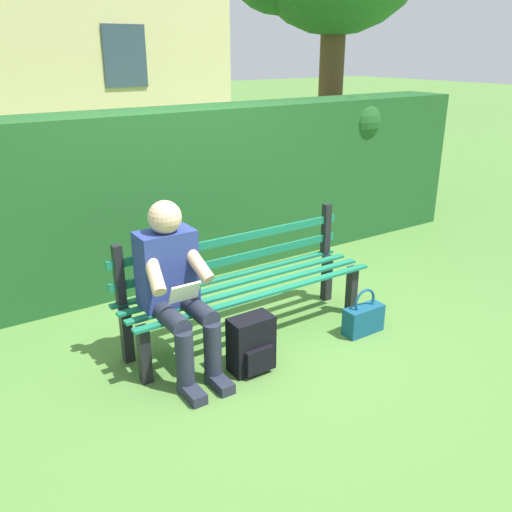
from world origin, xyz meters
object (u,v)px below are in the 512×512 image
object	(u,v)px
park_bench	(244,282)
handbag	(363,318)
backpack	(251,344)
person_seated	(175,285)

from	to	relation	value
park_bench	handbag	distance (m)	0.96
park_bench	backpack	size ratio (longest dim) A/B	5.03
person_seated	handbag	xyz separation A→B (m)	(-1.39, 0.36, -0.49)
park_bench	handbag	size ratio (longest dim) A/B	5.37
person_seated	backpack	bearing A→B (deg)	140.93
person_seated	handbag	world-z (taller)	person_seated
park_bench	backpack	xyz separation A→B (m)	(0.25, 0.48, -0.23)
person_seated	handbag	bearing A→B (deg)	165.42
backpack	handbag	world-z (taller)	backpack
park_bench	handbag	xyz separation A→B (m)	(-0.75, 0.52, -0.30)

